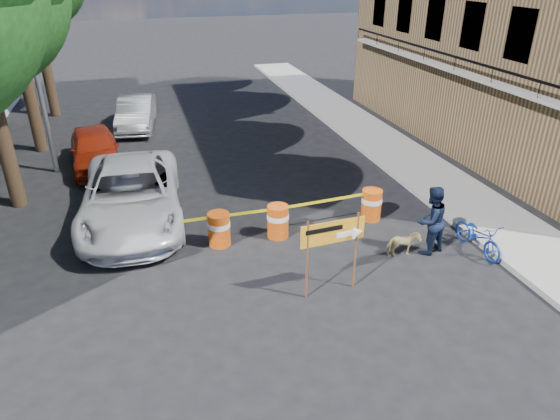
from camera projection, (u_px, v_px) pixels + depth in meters
ground at (308, 304)px, 10.73m from camera, size 120.00×120.00×0.00m
sidewalk_east at (421, 169)px, 17.38m from camera, size 2.40×40.00×0.15m
streetlamp at (31, 40)px, 15.45m from camera, size 1.25×0.18×8.00m
barrel_far_left at (126, 242)px, 12.15m from camera, size 0.58×0.58×0.90m
barrel_mid_left at (219, 229)px, 12.75m from camera, size 0.58×0.58×0.90m
barrel_mid_right at (278, 221)px, 13.13m from camera, size 0.58×0.58×0.90m
barrel_far_right at (371, 204)px, 14.02m from camera, size 0.58×0.58×0.90m
detour_sign at (341, 237)px, 10.56m from camera, size 1.46×0.29×1.88m
pedestrian at (431, 220)px, 12.24m from camera, size 1.02×0.89×1.78m
bicycle at (481, 222)px, 12.31m from camera, size 0.63×0.90×1.66m
dog at (403, 244)px, 12.33m from camera, size 0.81×0.41×0.66m
suv_white at (131, 195)px, 13.80m from camera, size 2.95×5.88×1.60m
sedan_red at (95, 149)px, 17.49m from camera, size 2.03×4.14×1.36m
sedan_silver at (136, 113)px, 21.59m from camera, size 1.89×4.19×1.34m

